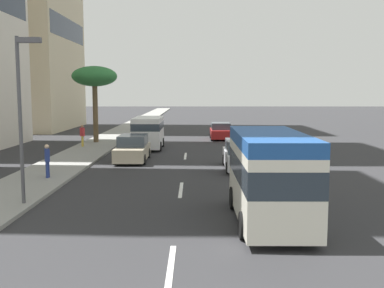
{
  "coord_description": "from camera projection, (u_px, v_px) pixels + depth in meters",
  "views": [
    {
      "loc": [
        -5.14,
        -0.59,
        4.43
      ],
      "look_at": [
        16.86,
        -0.49,
        1.86
      ],
      "focal_mm": 42.03,
      "sensor_mm": 36.0,
      "label": 1
    }
  ],
  "objects": [
    {
      "name": "ground_plane",
      "position": [
        187.0,
        146.0,
        36.91
      ],
      "size": [
        198.0,
        198.0,
        0.0
      ],
      "primitive_type": "plane",
      "color": "#2D2D30"
    },
    {
      "name": "sidewalk_right",
      "position": [
        98.0,
        145.0,
        36.93
      ],
      "size": [
        162.0,
        3.36,
        0.15
      ],
      "primitive_type": "cube",
      "color": "gray",
      "rests_on": "ground_plane"
    },
    {
      "name": "lane_stripe_near",
      "position": [
        171.0,
        268.0,
        11.34
      ],
      "size": [
        3.2,
        0.16,
        0.01
      ],
      "primitive_type": "cube",
      "color": "silver",
      "rests_on": "ground_plane"
    },
    {
      "name": "lane_stripe_mid",
      "position": [
        181.0,
        190.0,
        20.37
      ],
      "size": [
        3.2,
        0.16,
        0.01
      ],
      "primitive_type": "cube",
      "color": "silver",
      "rests_on": "ground_plane"
    },
    {
      "name": "lane_stripe_far",
      "position": [
        185.0,
        156.0,
        31.04
      ],
      "size": [
        3.2,
        0.16,
        0.01
      ],
      "primitive_type": "cube",
      "color": "silver",
      "rests_on": "ground_plane"
    },
    {
      "name": "van_lead",
      "position": [
        148.0,
        131.0,
        34.78
      ],
      "size": [
        4.69,
        2.23,
        2.46
      ],
      "rotation": [
        0.0,
        0.0,
        3.14
      ],
      "color": "white",
      "rests_on": "ground_plane"
    },
    {
      "name": "car_second",
      "position": [
        221.0,
        131.0,
        41.85
      ],
      "size": [
        4.06,
        1.91,
        1.57
      ],
      "color": "#A51E1E",
      "rests_on": "ground_plane"
    },
    {
      "name": "minibus_third",
      "position": [
        269.0,
        174.0,
        15.13
      ],
      "size": [
        6.1,
        2.34,
        3.06
      ],
      "color": "silver",
      "rests_on": "ground_plane"
    },
    {
      "name": "car_fourth",
      "position": [
        133.0,
        149.0,
        28.75
      ],
      "size": [
        4.55,
        1.93,
        1.65
      ],
      "rotation": [
        0.0,
        0.0,
        3.14
      ],
      "color": "beige",
      "rests_on": "ground_plane"
    },
    {
      "name": "car_fifth",
      "position": [
        241.0,
        155.0,
        25.71
      ],
      "size": [
        4.58,
        1.93,
        1.71
      ],
      "color": "silver",
      "rests_on": "ground_plane"
    },
    {
      "name": "pedestrian_near_lamp",
      "position": [
        82.0,
        135.0,
        35.13
      ],
      "size": [
        0.31,
        0.37,
        1.7
      ],
      "rotation": [
        0.0,
        0.0,
        4.39
      ],
      "color": "gold",
      "rests_on": "sidewalk_right"
    },
    {
      "name": "pedestrian_mid_block",
      "position": [
        47.0,
        159.0,
        22.38
      ],
      "size": [
        0.38,
        0.34,
        1.68
      ],
      "rotation": [
        0.0,
        0.0,
        3.58
      ],
      "color": "navy",
      "rests_on": "sidewalk_right"
    },
    {
      "name": "palm_tree",
      "position": [
        95.0,
        78.0,
        37.72
      ],
      "size": [
        3.77,
        3.77,
        6.42
      ],
      "color": "brown",
      "rests_on": "sidewalk_right"
    },
    {
      "name": "street_lamp",
      "position": [
        22.0,
        101.0,
        16.9
      ],
      "size": [
        0.24,
        0.97,
        6.33
      ],
      "color": "#4C4C51",
      "rests_on": "sidewalk_right"
    }
  ]
}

